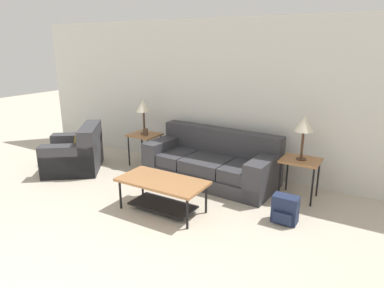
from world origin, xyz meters
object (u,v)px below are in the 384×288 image
couch (212,163)px  armchair (76,154)px  side_table_left (145,137)px  coffee_table (162,188)px  table_lamp_left (143,107)px  side_table_right (300,164)px  table_lamp_right (304,125)px  backpack (285,210)px

couch → armchair: bearing=-161.4°
armchair → side_table_left: 1.26m
coffee_table → table_lamp_left: 2.06m
coffee_table → side_table_right: side_table_right is taller
side_table_right → table_lamp_right: table_lamp_right is taller
side_table_right → armchair: bearing=-167.6°
coffee_table → table_lamp_left: (-1.35, 1.35, 0.77)m
coffee_table → backpack: bearing=19.2°
side_table_left → coffee_table: bearing=-44.9°
coffee_table → backpack: size_ratio=3.31×
coffee_table → table_lamp_left: table_lamp_left is taller
armchair → coffee_table: (2.27, -0.52, 0.04)m
couch → armchair: couch is taller
couch → table_lamp_left: table_lamp_left is taller
couch → coffee_table: (-0.06, -1.31, 0.04)m
side_table_left → table_lamp_right: table_lamp_right is taller
side_table_right → backpack: bearing=-87.3°
armchair → side_table_left: bearing=41.9°
side_table_left → side_table_right: size_ratio=1.00×
table_lamp_left → side_table_right: bearing=0.0°
table_lamp_right → coffee_table: bearing=-137.5°
couch → table_lamp_left: (-1.42, 0.04, 0.81)m
coffee_table → table_lamp_right: table_lamp_right is taller
couch → table_lamp_right: (1.41, 0.04, 0.81)m
armchair → side_table_right: size_ratio=2.30×
backpack → couch: bearing=151.7°
couch → armchair: size_ratio=1.60×
couch → coffee_table: couch is taller
side_table_right → table_lamp_left: 2.88m
coffee_table → side_table_right: (1.47, 1.35, 0.20)m
side_table_left → table_lamp_left: bearing=0.0°
side_table_left → side_table_right: same height
side_table_right → table_lamp_right: bearing=0.0°
armchair → couch: bearing=18.6°
table_lamp_left → couch: bearing=-1.7°
side_table_left → armchair: bearing=-138.1°
table_lamp_left → backpack: (2.87, -0.82, -0.93)m
coffee_table → table_lamp_right: 2.14m
couch → side_table_right: bearing=1.7°
side_table_left → table_lamp_right: (2.83, 0.00, 0.57)m
couch → table_lamp_right: bearing=1.7°
couch → side_table_right: (1.41, 0.04, 0.24)m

